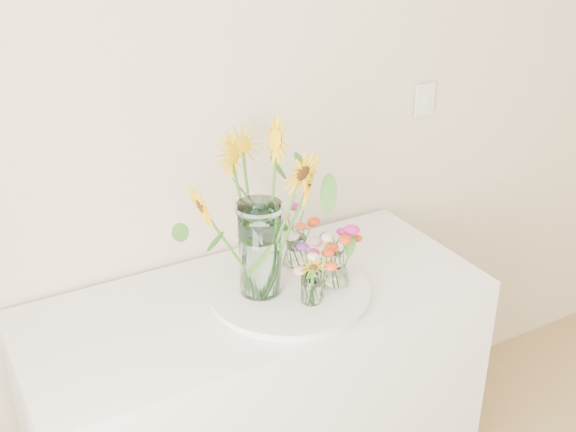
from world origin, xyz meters
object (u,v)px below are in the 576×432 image
Objects in this scene: small_vase_c at (296,251)px; counter at (259,413)px; tray at (289,293)px; mason_jar at (260,249)px; small_vase_a at (311,287)px; small_vase_b at (337,269)px.

counter is at bearing -160.24° from small_vase_c.
mason_jar is at bearing 158.84° from tray.
tray is 4.36× the size of small_vase_c.
mason_jar is 0.18m from small_vase_a.
counter is 0.59m from small_vase_b.
small_vase_b reaches higher than counter.
counter is 0.56m from small_vase_c.
small_vase_a is 0.89× the size of small_vase_b.
mason_jar is at bearing 158.71° from small_vase_b.
tray reaches higher than counter.
small_vase_a is 0.21m from small_vase_c.
mason_jar reaches higher than small_vase_c.
small_vase_a reaches higher than counter.
counter is 4.83× the size of mason_jar.
small_vase_c reaches higher than small_vase_a.
small_vase_c reaches higher than tray.
counter is 12.09× the size of small_vase_b.
small_vase_a is at bearing -76.66° from tray.
tray is at bearing 158.63° from small_vase_b.
mason_jar is at bearing 129.29° from small_vase_a.
mason_jar is at bearing -154.18° from small_vase_c.
small_vase_c is (0.07, 0.20, 0.00)m from small_vase_a.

